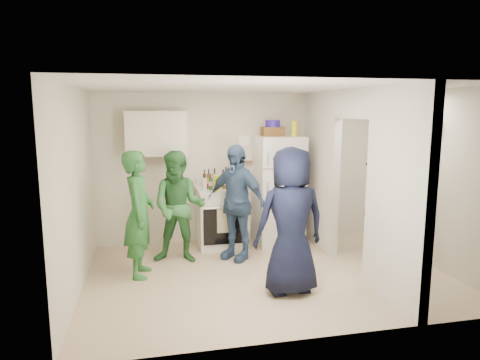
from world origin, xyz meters
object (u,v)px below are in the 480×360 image
wicker_basket (273,132)px  person_navy (291,221)px  person_green_left (139,214)px  stove (222,217)px  yellow_cup_stack_top (294,129)px  person_nook (384,206)px  person_denim (236,202)px  person_green_center (179,207)px  fridge (278,190)px  blue_bowl (273,123)px

wicker_basket → person_navy: wicker_basket is taller
person_green_left → stove: bearing=-44.3°
person_navy → person_green_left: bearing=-32.1°
yellow_cup_stack_top → person_nook: size_ratio=0.15×
person_denim → person_nook: person_denim is taller
person_green_center → person_denim: bearing=11.8°
person_green_left → person_denim: size_ratio=0.99×
stove → person_green_center: (-0.73, -0.61, 0.34)m
stove → person_green_center: bearing=-140.3°
stove → yellow_cup_stack_top: size_ratio=3.85×
person_denim → person_green_center: bearing=-135.9°
stove → yellow_cup_stack_top: (1.17, -0.13, 1.44)m
fridge → wicker_basket: size_ratio=5.12×
wicker_basket → person_navy: 2.25m
blue_bowl → person_green_center: size_ratio=0.15×
yellow_cup_stack_top → person_nook: (1.05, -1.03, -1.10)m
fridge → person_denim: (-0.85, -0.62, -0.04)m
stove → blue_bowl: size_ratio=4.01×
person_navy → person_nook: size_ratio=1.09×
stove → fridge: fridge is taller
person_green_left → person_navy: person_navy is taller
blue_bowl → person_nook: 2.16m
fridge → blue_bowl: bearing=153.4°
person_denim → blue_bowl: bearing=88.4°
stove → wicker_basket: 1.63m
blue_bowl → person_nook: bearing=-40.8°
stove → wicker_basket: (0.85, 0.02, 1.39)m
wicker_basket → person_green_left: 2.60m
person_denim → person_navy: person_navy is taller
yellow_cup_stack_top → wicker_basket: bearing=154.9°
wicker_basket → person_green_center: bearing=-158.4°
wicker_basket → person_denim: size_ratio=0.20×
person_denim → wicker_basket: bearing=88.4°
wicker_basket → person_nook: wicker_basket is taller
wicker_basket → yellow_cup_stack_top: 0.36m
person_green_center → person_navy: size_ratio=0.91×
fridge → person_navy: (-0.45, -1.95, 0.00)m
person_green_center → person_nook: 3.01m
person_green_left → person_denim: 1.44m
wicker_basket → blue_bowl: blue_bowl is taller
blue_bowl → person_navy: (-0.35, -2.00, -1.10)m
blue_bowl → person_denim: blue_bowl is taller
fridge → blue_bowl: 1.11m
person_green_left → person_nook: bearing=-85.1°
yellow_cup_stack_top → person_green_center: bearing=-165.9°
wicker_basket → person_green_center: (-1.58, -0.63, -1.05)m
fridge → wicker_basket: wicker_basket is taller
yellow_cup_stack_top → person_green_left: size_ratio=0.15×
yellow_cup_stack_top → person_green_center: (-1.90, -0.48, -1.10)m
person_denim → person_navy: (0.40, -1.33, 0.04)m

